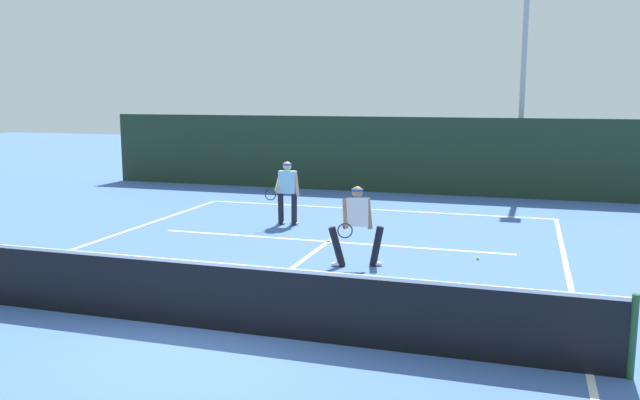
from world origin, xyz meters
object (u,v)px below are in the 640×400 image
(player_far, at_px, (287,190))
(tennis_ball, at_px, (478,258))
(light_pole, at_px, (524,55))
(player_near, at_px, (357,223))

(player_far, height_order, tennis_ball, player_far)
(tennis_ball, relative_size, light_pole, 0.01)
(player_near, xyz_separation_m, player_far, (-2.78, 3.55, 0.03))
(player_near, distance_m, player_far, 4.51)
(player_near, relative_size, light_pole, 0.21)
(light_pole, bearing_deg, tennis_ball, -93.68)
(player_near, height_order, tennis_ball, player_near)
(player_near, relative_size, tennis_ball, 24.47)
(player_far, bearing_deg, tennis_ball, 149.69)
(player_far, xyz_separation_m, tennis_ball, (5.05, -2.29, -0.89))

